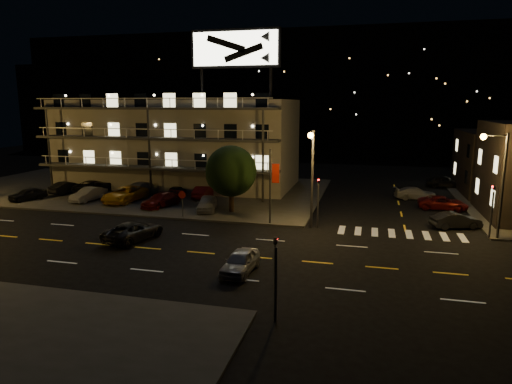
% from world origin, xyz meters
% --- Properties ---
extents(ground, '(140.00, 140.00, 0.00)m').
position_xyz_m(ground, '(0.00, 0.00, 0.00)').
color(ground, black).
rests_on(ground, ground).
extents(curb_nw, '(44.00, 24.00, 0.15)m').
position_xyz_m(curb_nw, '(-14.00, 20.00, 0.07)').
color(curb_nw, '#343331').
rests_on(curb_nw, ground).
extents(motel, '(28.00, 13.80, 18.10)m').
position_xyz_m(motel, '(-9.94, 23.88, 5.34)').
color(motel, gray).
rests_on(motel, ground).
extents(hill_backdrop, '(120.00, 25.00, 24.00)m').
position_xyz_m(hill_backdrop, '(-5.94, 68.78, 11.55)').
color(hill_backdrop, black).
rests_on(hill_backdrop, ground).
extents(streetlight_nc, '(0.44, 1.92, 8.00)m').
position_xyz_m(streetlight_nc, '(8.50, 7.94, 4.96)').
color(streetlight_nc, '#2D2D30').
rests_on(streetlight_nc, ground).
extents(streetlight_ne, '(1.92, 0.44, 8.00)m').
position_xyz_m(streetlight_ne, '(22.14, 8.30, 4.96)').
color(streetlight_ne, '#2D2D30').
rests_on(streetlight_ne, ground).
extents(signal_nw, '(0.20, 0.27, 4.60)m').
position_xyz_m(signal_nw, '(9.00, 8.50, 2.57)').
color(signal_nw, '#2D2D30').
rests_on(signal_nw, ground).
extents(signal_sw, '(0.20, 0.27, 4.60)m').
position_xyz_m(signal_sw, '(9.00, -8.50, 2.57)').
color(signal_sw, '#2D2D30').
rests_on(signal_sw, ground).
extents(signal_ne, '(0.27, 0.20, 4.60)m').
position_xyz_m(signal_ne, '(22.00, 8.50, 2.57)').
color(signal_ne, '#2D2D30').
rests_on(signal_ne, ground).
extents(banner_north, '(0.83, 0.16, 6.40)m').
position_xyz_m(banner_north, '(5.09, 8.40, 3.43)').
color(banner_north, '#2D2D30').
rests_on(banner_north, ground).
extents(stop_sign, '(0.91, 0.11, 2.61)m').
position_xyz_m(stop_sign, '(-3.00, 8.57, 1.71)').
color(stop_sign, '#2D2D30').
rests_on(stop_sign, ground).
extents(tree, '(4.90, 4.72, 6.17)m').
position_xyz_m(tree, '(0.56, 11.59, 3.82)').
color(tree, black).
rests_on(tree, curb_nw).
extents(lot_car_0, '(2.92, 4.04, 1.28)m').
position_xyz_m(lot_car_0, '(-21.53, 11.24, 0.79)').
color(lot_car_0, black).
rests_on(lot_car_0, curb_nw).
extents(lot_car_1, '(2.19, 4.38, 1.38)m').
position_xyz_m(lot_car_1, '(-15.10, 12.43, 0.84)').
color(lot_car_1, gray).
rests_on(lot_car_1, curb_nw).
extents(lot_car_2, '(3.15, 5.80, 1.54)m').
position_xyz_m(lot_car_2, '(-11.28, 13.05, 0.92)').
color(lot_car_2, orange).
rests_on(lot_car_2, curb_nw).
extents(lot_car_3, '(3.13, 4.95, 1.33)m').
position_xyz_m(lot_car_3, '(-6.68, 11.92, 0.82)').
color(lot_car_3, '#510C0B').
rests_on(lot_car_3, curb_nw).
extents(lot_car_4, '(2.54, 4.36, 1.39)m').
position_xyz_m(lot_car_4, '(-1.74, 11.40, 0.85)').
color(lot_car_4, gray).
rests_on(lot_car_4, curb_nw).
extents(lot_car_5, '(2.64, 4.32, 1.35)m').
position_xyz_m(lot_car_5, '(-19.77, 15.43, 0.82)').
color(lot_car_5, black).
rests_on(lot_car_5, curb_nw).
extents(lot_car_6, '(3.09, 5.31, 1.39)m').
position_xyz_m(lot_car_6, '(-17.29, 16.72, 0.84)').
color(lot_car_6, black).
rests_on(lot_car_6, curb_nw).
extents(lot_car_7, '(2.98, 5.47, 1.50)m').
position_xyz_m(lot_car_7, '(-11.02, 16.59, 0.90)').
color(lot_car_7, gray).
rests_on(lot_car_7, curb_nw).
extents(lot_car_8, '(1.98, 3.85, 1.25)m').
position_xyz_m(lot_car_8, '(-7.11, 16.52, 0.78)').
color(lot_car_8, black).
rests_on(lot_car_8, curb_nw).
extents(lot_car_9, '(1.57, 4.10, 1.33)m').
position_xyz_m(lot_car_9, '(-4.08, 16.68, 0.82)').
color(lot_car_9, '#510C0B').
rests_on(lot_car_9, curb_nw).
extents(side_car_0, '(4.24, 2.67, 1.32)m').
position_xyz_m(side_car_0, '(20.00, 11.01, 0.66)').
color(side_car_0, black).
rests_on(side_car_0, ground).
extents(side_car_1, '(4.66, 2.21, 1.29)m').
position_xyz_m(side_car_1, '(19.96, 18.00, 0.64)').
color(side_car_1, '#510C0B').
rests_on(side_car_1, ground).
extents(side_car_2, '(4.66, 2.61, 1.28)m').
position_xyz_m(side_car_2, '(17.84, 22.46, 0.64)').
color(side_car_2, gray).
rests_on(side_car_2, ground).
extents(side_car_3, '(4.48, 2.21, 1.47)m').
position_xyz_m(side_car_3, '(21.87, 30.47, 0.73)').
color(side_car_3, black).
rests_on(side_car_3, ground).
extents(road_car_east, '(1.78, 4.04, 1.35)m').
position_xyz_m(road_car_east, '(5.66, -2.89, 0.68)').
color(road_car_east, gray).
rests_on(road_car_east, ground).
extents(road_car_west, '(3.42, 5.44, 1.40)m').
position_xyz_m(road_car_west, '(-3.93, 1.56, 0.70)').
color(road_car_west, black).
rests_on(road_car_west, ground).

